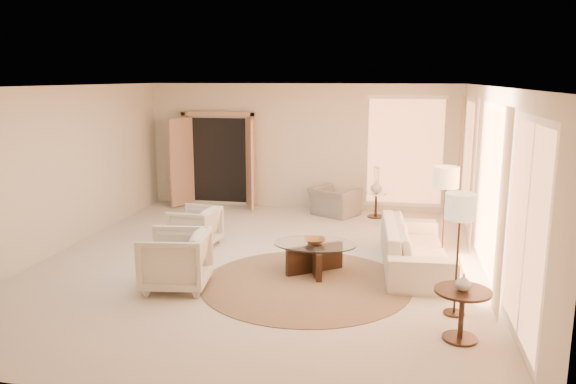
% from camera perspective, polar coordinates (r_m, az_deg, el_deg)
% --- Properties ---
extents(room, '(7.04, 8.04, 2.83)m').
position_cam_1_polar(room, '(8.78, -3.06, 1.49)').
color(room, beige).
rests_on(room, ground).
extents(windows_right, '(0.10, 6.40, 2.40)m').
position_cam_1_polar(windows_right, '(8.74, 19.64, 0.45)').
color(windows_right, '#F69B62').
rests_on(windows_right, room).
extents(window_back_corner, '(1.70, 0.10, 2.40)m').
position_cam_1_polar(window_back_corner, '(12.44, 11.81, 4.02)').
color(window_back_corner, '#F69B62').
rests_on(window_back_corner, room).
extents(curtains_right, '(0.06, 5.20, 2.60)m').
position_cam_1_polar(curtains_right, '(9.62, 18.55, 1.19)').
color(curtains_right, tan).
rests_on(curtains_right, room).
extents(french_doors, '(1.95, 0.66, 2.16)m').
position_cam_1_polar(french_doors, '(12.98, -7.13, 3.22)').
color(french_doors, tan).
rests_on(french_doors, room).
extents(area_rug, '(4.01, 4.01, 0.01)m').
position_cam_1_polar(area_rug, '(8.23, 1.80, -9.27)').
color(area_rug, '#453120').
rests_on(area_rug, room).
extents(sofa, '(1.12, 2.50, 0.71)m').
position_cam_1_polar(sofa, '(8.99, 12.76, -5.38)').
color(sofa, beige).
rests_on(sofa, room).
extents(armchair_left, '(0.79, 0.83, 0.77)m').
position_cam_1_polar(armchair_left, '(10.01, -9.44, -3.32)').
color(armchair_left, beige).
rests_on(armchair_left, room).
extents(armchair_right, '(0.94, 0.98, 0.91)m').
position_cam_1_polar(armchair_right, '(8.09, -11.37, -6.52)').
color(armchair_right, beige).
rests_on(armchair_right, room).
extents(accent_chair, '(1.10, 0.98, 0.81)m').
position_cam_1_polar(accent_chair, '(12.12, 4.76, -0.51)').
color(accent_chair, gray).
rests_on(accent_chair, room).
extents(coffee_table, '(1.60, 1.60, 0.46)m').
position_cam_1_polar(coffee_table, '(8.60, 2.72, -6.32)').
color(coffee_table, black).
rests_on(coffee_table, room).
extents(end_table, '(0.63, 0.63, 0.60)m').
position_cam_1_polar(end_table, '(6.73, 17.25, -10.98)').
color(end_table, black).
rests_on(end_table, room).
extents(side_table, '(0.46, 0.46, 0.54)m').
position_cam_1_polar(side_table, '(12.08, 8.93, -1.04)').
color(side_table, '#30241A').
rests_on(side_table, room).
extents(floor_lamp_near, '(0.39, 0.39, 1.59)m').
position_cam_1_polar(floor_lamp_near, '(8.98, 15.77, 1.00)').
color(floor_lamp_near, '#30241A').
rests_on(floor_lamp_near, room).
extents(floor_lamp_far, '(0.38, 0.38, 1.56)m').
position_cam_1_polar(floor_lamp_far, '(7.14, 17.10, -1.97)').
color(floor_lamp_far, '#30241A').
rests_on(floor_lamp_far, room).
extents(bowl, '(0.42, 0.42, 0.08)m').
position_cam_1_polar(bowl, '(8.54, 2.74, -4.98)').
color(bowl, brown).
rests_on(bowl, coffee_table).
extents(end_vase, '(0.19, 0.19, 0.19)m').
position_cam_1_polar(end_vase, '(6.64, 17.40, -8.77)').
color(end_vase, silver).
rests_on(end_vase, end_table).
extents(side_vase, '(0.32, 0.32, 0.27)m').
position_cam_1_polar(side_vase, '(12.01, 8.98, 0.56)').
color(side_vase, silver).
rests_on(side_vase, side_table).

